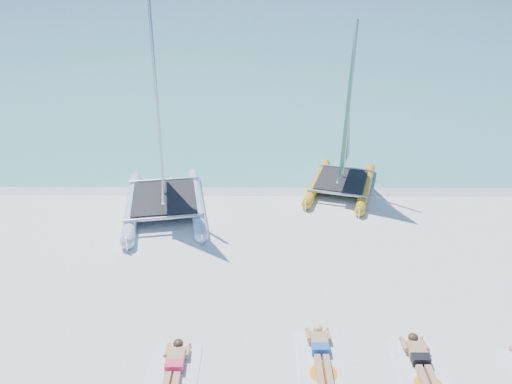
% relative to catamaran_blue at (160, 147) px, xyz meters
% --- Properties ---
extents(ground, '(140.00, 140.00, 0.00)m').
position_rel_catamaran_blue_xyz_m(ground, '(4.10, -3.81, -2.18)').
color(ground, silver).
rests_on(ground, ground).
extents(sea, '(140.00, 115.00, 0.01)m').
position_rel_catamaran_blue_xyz_m(sea, '(4.10, 59.19, -2.18)').
color(sea, '#74C2BD').
rests_on(sea, ground).
extents(wet_sand_strip, '(140.00, 1.40, 0.01)m').
position_rel_catamaran_blue_xyz_m(wet_sand_strip, '(4.10, 1.69, -2.18)').
color(wet_sand_strip, silver).
rests_on(wet_sand_strip, ground).
extents(catamaran_blue, '(3.45, 5.72, 7.31)m').
position_rel_catamaran_blue_xyz_m(catamaran_blue, '(0.00, 0.00, 0.00)').
color(catamaran_blue, '#BCD8F7').
rests_on(catamaran_blue, ground).
extents(catamaran_yellow, '(3.27, 4.86, 6.04)m').
position_rel_catamaran_blue_xyz_m(catamaran_yellow, '(6.31, 2.02, -0.28)').
color(catamaran_yellow, '#EFA619').
rests_on(catamaran_yellow, ground).
extents(towel_a, '(1.00, 1.85, 0.02)m').
position_rel_catamaran_blue_xyz_m(towel_a, '(1.48, -7.65, -2.17)').
color(towel_a, white).
rests_on(towel_a, ground).
extents(sunbather_a, '(0.37, 1.73, 0.26)m').
position_rel_catamaran_blue_xyz_m(sunbather_a, '(1.48, -7.45, -2.06)').
color(sunbather_a, tan).
rests_on(sunbather_a, towel_a).
extents(towel_b, '(1.00, 1.85, 0.02)m').
position_rel_catamaran_blue_xyz_m(towel_b, '(4.50, -7.13, -2.17)').
color(towel_b, white).
rests_on(towel_b, ground).
extents(sunbather_b, '(0.37, 1.73, 0.26)m').
position_rel_catamaran_blue_xyz_m(sunbather_b, '(4.50, -6.94, -2.06)').
color(sunbather_b, tan).
rests_on(sunbather_b, towel_b).
extents(towel_c, '(1.00, 1.85, 0.02)m').
position_rel_catamaran_blue_xyz_m(towel_c, '(6.54, -7.42, -2.17)').
color(towel_c, white).
rests_on(towel_c, ground).
extents(sunbather_c, '(0.37, 1.73, 0.26)m').
position_rel_catamaran_blue_xyz_m(sunbather_c, '(6.54, -7.23, -2.06)').
color(sunbather_c, tan).
rests_on(sunbather_c, towel_c).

